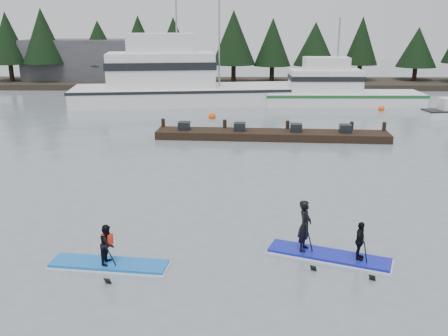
{
  "coord_description": "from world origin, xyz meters",
  "views": [
    {
      "loc": [
        0.29,
        -14.21,
        7.11
      ],
      "look_at": [
        0.0,
        6.0,
        1.1
      ],
      "focal_mm": 40.0,
      "sensor_mm": 36.0,
      "label": 1
    }
  ],
  "objects_px": {
    "floating_dock": "(272,135)",
    "paddleboard_solo": "(108,255)",
    "fishing_boat_medium": "(338,98)",
    "paddleboard_duo": "(327,241)",
    "fishing_boat_large": "(183,93)"
  },
  "relations": [
    {
      "from": "paddleboard_solo",
      "to": "paddleboard_duo",
      "type": "bearing_deg",
      "value": 13.11
    },
    {
      "from": "fishing_boat_large",
      "to": "fishing_boat_medium",
      "type": "bearing_deg",
      "value": -8.43
    },
    {
      "from": "floating_dock",
      "to": "paddleboard_duo",
      "type": "bearing_deg",
      "value": -84.54
    },
    {
      "from": "fishing_boat_large",
      "to": "paddleboard_solo",
      "type": "bearing_deg",
      "value": -95.91
    },
    {
      "from": "fishing_boat_large",
      "to": "paddleboard_duo",
      "type": "bearing_deg",
      "value": -83.44
    },
    {
      "from": "fishing_boat_large",
      "to": "floating_dock",
      "type": "xyz_separation_m",
      "value": [
        6.84,
        -13.72,
        -0.63
      ]
    },
    {
      "from": "fishing_boat_large",
      "to": "floating_dock",
      "type": "height_order",
      "value": "fishing_boat_large"
    },
    {
      "from": "fishing_boat_large",
      "to": "fishing_boat_medium",
      "type": "relative_size",
      "value": 1.54
    },
    {
      "from": "floating_dock",
      "to": "paddleboard_solo",
      "type": "distance_m",
      "value": 18.0
    },
    {
      "from": "fishing_boat_medium",
      "to": "paddleboard_solo",
      "type": "bearing_deg",
      "value": -113.72
    },
    {
      "from": "fishing_boat_medium",
      "to": "paddleboard_solo",
      "type": "distance_m",
      "value": 33.01
    },
    {
      "from": "fishing_boat_medium",
      "to": "paddleboard_duo",
      "type": "height_order",
      "value": "fishing_boat_medium"
    },
    {
      "from": "floating_dock",
      "to": "paddleboard_solo",
      "type": "bearing_deg",
      "value": -106.22
    },
    {
      "from": "fishing_boat_large",
      "to": "paddleboard_solo",
      "type": "height_order",
      "value": "fishing_boat_large"
    },
    {
      "from": "fishing_boat_large",
      "to": "paddleboard_duo",
      "type": "relative_size",
      "value": 5.49
    }
  ]
}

